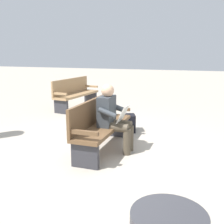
# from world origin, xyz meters

# --- Properties ---
(ground_plane) EXTENTS (40.00, 40.00, 0.00)m
(ground_plane) POSITION_xyz_m (0.00, 0.00, 0.00)
(ground_plane) COLOR #A89E8E
(bench_near) EXTENTS (1.81, 0.52, 0.90)m
(bench_near) POSITION_xyz_m (-0.00, -0.07, 0.46)
(bench_near) COLOR brown
(bench_near) RESTS_ON ground
(person_seated) EXTENTS (0.58, 0.58, 1.18)m
(person_seated) POSITION_xyz_m (-0.01, 0.16, 0.63)
(person_seated) COLOR #33383D
(person_seated) RESTS_ON ground
(backpack) EXTENTS (0.37, 0.32, 0.37)m
(backpack) POSITION_xyz_m (-1.22, 0.17, 0.18)
(backpack) COLOR black
(backpack) RESTS_ON ground
(bench_far) EXTENTS (1.85, 0.74, 0.90)m
(bench_far) POSITION_xyz_m (-3.07, -2.02, 0.46)
(bench_far) COLOR #9E7A51
(bench_far) RESTS_ON ground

